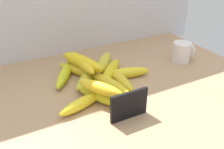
% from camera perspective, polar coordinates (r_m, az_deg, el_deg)
% --- Properties ---
extents(counter_top, '(1.10, 0.76, 0.03)m').
position_cam_1_polar(counter_top, '(0.76, -0.63, -6.09)').
color(counter_top, tan).
rests_on(counter_top, ground).
extents(chalkboard_sign, '(0.11, 0.02, 0.08)m').
position_cam_1_polar(chalkboard_sign, '(0.65, 4.17, -7.53)').
color(chalkboard_sign, black).
rests_on(chalkboard_sign, counter_top).
extents(coffee_mug, '(0.09, 0.07, 0.08)m').
position_cam_1_polar(coffee_mug, '(0.99, 16.37, 5.17)').
color(coffee_mug, silver).
rests_on(coffee_mug, counter_top).
extents(banana_0, '(0.17, 0.07, 0.04)m').
position_cam_1_polar(banana_0, '(0.84, 3.62, 0.43)').
color(banana_0, yellow).
rests_on(banana_0, counter_top).
extents(banana_1, '(0.16, 0.16, 0.04)m').
position_cam_1_polar(banana_1, '(0.82, -5.76, -0.32)').
color(banana_1, gold).
rests_on(banana_1, counter_top).
extents(banana_2, '(0.16, 0.16, 0.04)m').
position_cam_1_polar(banana_2, '(0.85, -0.36, 0.76)').
color(banana_2, yellow).
rests_on(banana_2, counter_top).
extents(banana_3, '(0.04, 0.16, 0.04)m').
position_cam_1_polar(banana_3, '(0.80, 2.01, -1.20)').
color(banana_3, gold).
rests_on(banana_3, counter_top).
extents(banana_4, '(0.14, 0.16, 0.04)m').
position_cam_1_polar(banana_4, '(0.90, -2.01, 2.82)').
color(banana_4, gold).
rests_on(banana_4, counter_top).
extents(banana_5, '(0.16, 0.08, 0.03)m').
position_cam_1_polar(banana_5, '(0.70, -7.28, -6.86)').
color(banana_5, yellow).
rests_on(banana_5, counter_top).
extents(banana_6, '(0.09, 0.20, 0.04)m').
position_cam_1_polar(banana_6, '(0.78, -0.67, -2.18)').
color(banana_6, gold).
rests_on(banana_6, counter_top).
extents(banana_7, '(0.12, 0.18, 0.03)m').
position_cam_1_polar(banana_7, '(0.86, -7.98, 0.90)').
color(banana_7, yellow).
rests_on(banana_7, counter_top).
extents(banana_8, '(0.12, 0.17, 0.04)m').
position_cam_1_polar(banana_8, '(0.72, -2.53, -5.30)').
color(banana_8, gold).
rests_on(banana_8, counter_top).
extents(banana_9, '(0.13, 0.19, 0.04)m').
position_cam_1_polar(banana_9, '(0.85, -11.18, 0.32)').
color(banana_9, gold).
rests_on(banana_9, counter_top).
extents(banana_10, '(0.11, 0.19, 0.04)m').
position_cam_1_polar(banana_10, '(0.84, -7.20, 3.07)').
color(banana_10, yellow).
rests_on(banana_10, banana_7).
extents(banana_11, '(0.05, 0.19, 0.04)m').
position_cam_1_polar(banana_11, '(0.85, -7.30, 2.92)').
color(banana_11, yellow).
rests_on(banana_11, banana_7).
extents(banana_12, '(0.11, 0.15, 0.04)m').
position_cam_1_polar(banana_12, '(0.69, -2.82, -3.22)').
color(banana_12, yellow).
rests_on(banana_12, banana_8).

